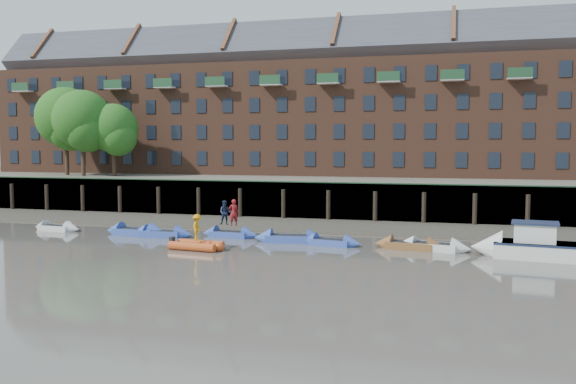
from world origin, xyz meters
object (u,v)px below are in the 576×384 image
at_px(rowboat_7, 433,247).
at_px(person_rib_crew, 197,227).
at_px(rib_tender, 198,245).
at_px(person_rower_b, 225,213).
at_px(rowboat_3, 230,234).
at_px(rowboat_5, 331,242).
at_px(rowboat_4, 290,238).
at_px(person_rower_a, 234,213).
at_px(rowboat_6, 410,245).
at_px(motor_launch, 522,246).
at_px(rowboat_1, 136,232).
at_px(rowboat_2, 161,234).
at_px(rowboat_0, 57,228).

height_order(rowboat_7, person_rib_crew, person_rib_crew).
height_order(rib_tender, person_rower_b, person_rower_b).
xyz_separation_m(rowboat_3, rowboat_5, (7.54, -1.52, -0.01)).
distance_m(rowboat_5, person_rower_b, 8.34).
height_order(rowboat_4, rowboat_5, rowboat_4).
distance_m(rib_tender, person_rower_a, 5.44).
distance_m(rowboat_6, rib_tender, 13.24).
xyz_separation_m(rowboat_7, motor_launch, (5.04, -1.12, 0.45)).
bearing_deg(person_rower_a, rowboat_5, 135.83).
relative_size(rowboat_1, rowboat_5, 1.18).
bearing_deg(rowboat_4, person_rower_a, 161.46).
bearing_deg(person_rower_b, rowboat_5, -24.44).
height_order(rowboat_1, rib_tender, rowboat_1).
distance_m(rowboat_2, motor_launch, 23.86).
distance_m(rowboat_1, rowboat_5, 14.41).
bearing_deg(rowboat_6, motor_launch, -3.34).
relative_size(rowboat_5, person_rower_a, 2.27).
xyz_separation_m(rowboat_1, rib_tender, (6.73, -4.30, 0.01)).
relative_size(rowboat_4, person_rib_crew, 3.04).
xyz_separation_m(rowboat_2, rib_tender, (4.60, -4.06, 0.03)).
xyz_separation_m(rowboat_4, rowboat_7, (9.41, -0.70, -0.01)).
xyz_separation_m(rib_tender, person_rower_a, (0.41, 5.22, 1.50)).
xyz_separation_m(rowboat_6, person_rib_crew, (-12.85, -3.55, 1.15)).
distance_m(rowboat_3, rowboat_6, 12.70).
relative_size(rowboat_7, person_rower_b, 2.75).
bearing_deg(rib_tender, motor_launch, 14.00).
bearing_deg(motor_launch, rib_tender, 13.97).
xyz_separation_m(rowboat_2, rowboat_4, (9.34, 0.20, 0.01)).
xyz_separation_m(rowboat_0, rib_tender, (13.70, -4.78, 0.05)).
bearing_deg(person_rib_crew, rowboat_1, 49.29).
distance_m(rib_tender, person_rib_crew, 1.14).
height_order(rowboat_3, rowboat_7, rowboat_7).
xyz_separation_m(rowboat_0, rowboat_3, (13.82, 0.45, 0.00)).
relative_size(rowboat_5, rowboat_7, 0.89).
distance_m(rowboat_0, rowboat_4, 18.45).
xyz_separation_m(rowboat_3, person_rower_a, (0.29, -0.01, 1.55)).
xyz_separation_m(person_rower_a, person_rib_crew, (-0.53, -5.10, -0.38)).
bearing_deg(rowboat_5, rowboat_7, 8.17).
bearing_deg(person_rib_crew, rowboat_3, -11.03).
bearing_deg(person_rower_a, rowboat_0, -30.63).
bearing_deg(person_rower_a, rowboat_2, -19.42).
bearing_deg(rib_tender, rowboat_4, 48.71).
xyz_separation_m(rowboat_0, rowboat_1, (6.97, -0.47, 0.04)).
distance_m(rowboat_3, person_rower_a, 1.57).
height_order(rowboat_0, rib_tender, rowboat_0).
height_order(rowboat_3, rowboat_5, rowboat_3).
bearing_deg(rowboat_4, rowboat_3, 162.07).
relative_size(rowboat_3, rib_tender, 1.21).
bearing_deg(rowboat_4, rib_tender, -144.21).
bearing_deg(rowboat_3, rowboat_0, -174.41).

